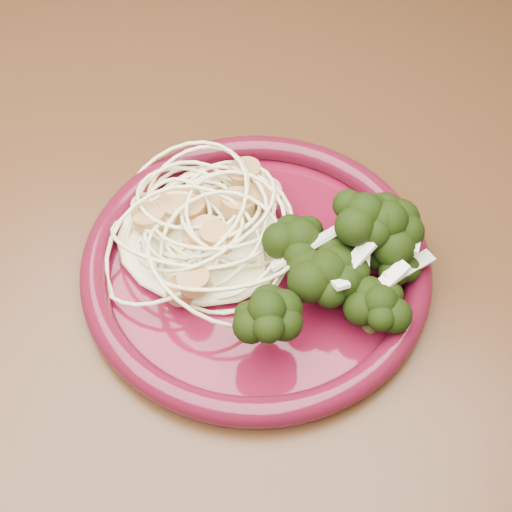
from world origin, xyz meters
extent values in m
plane|color=brown|center=(0.00, 0.00, 0.00)|extent=(3.50, 3.50, 0.00)
cube|color=#472814|center=(0.00, 0.00, 0.73)|extent=(1.20, 0.80, 0.04)
cylinder|color=#472814|center=(-0.55, 0.35, 0.35)|extent=(0.06, 0.06, 0.71)
cylinder|color=#520A1B|center=(0.04, -0.04, 0.75)|extent=(0.28, 0.28, 0.01)
torus|color=#520B1C|center=(0.04, -0.04, 0.76)|extent=(0.29, 0.29, 0.02)
ellipsoid|color=#F3EDAC|center=(-0.01, -0.03, 0.77)|extent=(0.15, 0.13, 0.03)
ellipsoid|color=black|center=(0.10, -0.04, 0.78)|extent=(0.11, 0.17, 0.06)
camera|label=1|loc=(0.16, -0.34, 1.20)|focal=50.00mm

